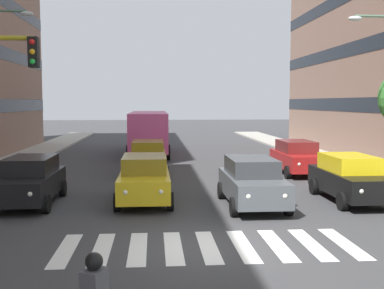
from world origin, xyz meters
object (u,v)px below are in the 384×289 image
(car_row2_0, at_px, (148,157))
(bus_behind_traffic, at_px, (149,128))
(car_2, at_px, (144,178))
(car_0, at_px, (350,178))
(car_row2_1, at_px, (297,157))
(car_3, at_px, (30,180))
(car_1, at_px, (252,182))

(car_row2_0, distance_m, bus_behind_traffic, 9.68)
(car_2, bearing_deg, car_0, 176.61)
(bus_behind_traffic, bearing_deg, car_row2_1, 127.41)
(car_row2_0, height_order, bus_behind_traffic, bus_behind_traffic)
(car_3, relative_size, car_row2_0, 1.00)
(car_row2_1, height_order, bus_behind_traffic, bus_behind_traffic)
(car_3, height_order, car_row2_0, same)
(car_1, xyz_separation_m, bus_behind_traffic, (3.83, -17.50, 0.97))
(car_1, height_order, car_3, same)
(car_3, distance_m, car_row2_0, 8.08)
(car_row2_0, xyz_separation_m, car_row2_1, (-7.69, 0.49, 0.00))
(bus_behind_traffic, bearing_deg, car_0, 114.41)
(car_1, distance_m, bus_behind_traffic, 17.94)
(car_0, xyz_separation_m, bus_behind_traffic, (7.68, -16.94, 0.97))
(car_0, height_order, car_2, same)
(car_3, bearing_deg, car_1, 173.07)
(car_3, distance_m, car_row2_1, 13.51)
(car_0, distance_m, car_row2_1, 6.82)
(car_0, distance_m, car_2, 7.70)
(car_0, distance_m, bus_behind_traffic, 18.62)
(car_3, xyz_separation_m, car_row2_0, (-4.19, -6.91, 0.00))
(car_row2_1, relative_size, bus_behind_traffic, 0.42)
(car_row2_0, bearing_deg, bus_behind_traffic, -89.71)
(car_row2_1, bearing_deg, bus_behind_traffic, -52.59)
(car_0, xyz_separation_m, car_1, (3.86, 0.57, 0.00))
(car_0, distance_m, car_3, 11.84)
(car_1, bearing_deg, bus_behind_traffic, -77.67)
(car_row2_1, bearing_deg, car_2, 39.43)
(car_row2_1, bearing_deg, car_0, 89.54)
(car_row2_0, bearing_deg, car_0, 136.26)
(car_0, xyz_separation_m, car_row2_0, (7.64, -7.31, 0.00))
(car_row2_1, distance_m, bus_behind_traffic, 12.78)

